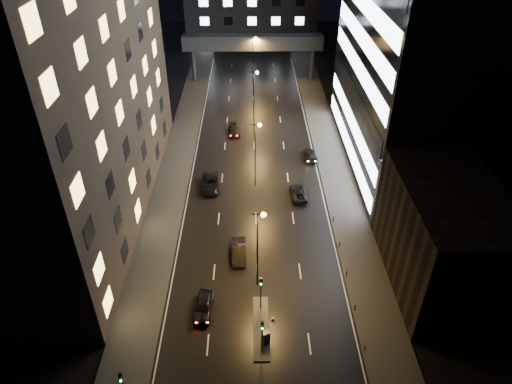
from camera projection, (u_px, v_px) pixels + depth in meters
ground at (254, 146)px, 77.60m from camera, size 160.00×160.00×0.00m
sidewalk_left at (177, 161)px, 73.32m from camera, size 5.00×110.00×0.15m
sidewalk_right at (332, 160)px, 73.60m from camera, size 5.00×110.00×0.15m
building_left at (61, 63)px, 52.78m from camera, size 15.00×48.00×40.00m
building_right_low at (443, 236)px, 48.98m from camera, size 10.00×18.00×12.00m
building_right_glass at (439, 13)px, 61.72m from camera, size 20.00×36.00×45.00m
skybridge at (253, 43)px, 97.42m from camera, size 30.00×3.00×10.00m
median_island at (261, 327)px, 46.41m from camera, size 1.60×8.00×0.15m
traffic_signal_near at (261, 288)px, 46.73m from camera, size 0.28×0.34×4.40m
traffic_signal_far at (262, 332)px, 42.22m from camera, size 0.28×0.34×4.40m
bollard_row at (350, 291)px, 50.00m from camera, size 0.12×25.12×0.90m
streetlight_near at (259, 241)px, 47.65m from camera, size 1.45×0.50×10.15m
streetlight_mid_a at (256, 147)px, 64.05m from camera, size 1.45×0.50×10.15m
streetlight_mid_b at (255, 91)px, 80.44m from camera, size 1.45×0.50×10.15m
streetlight_far at (254, 54)px, 96.84m from camera, size 1.45×0.50×10.15m
car_away_a at (204, 306)px, 47.77m from camera, size 2.15×4.67×1.55m
car_away_b at (239, 251)px, 54.68m from camera, size 1.84×4.85×1.58m
car_away_c at (211, 183)px, 66.76m from camera, size 3.12×5.90×1.58m
car_away_d at (234, 130)px, 80.77m from camera, size 2.39×4.80×1.34m
car_toward_a at (298, 193)px, 64.97m from camera, size 2.45×4.82×1.30m
car_toward_b at (310, 155)px, 73.76m from camera, size 2.16×4.61×1.30m
utility_cabinet at (266, 337)px, 44.54m from camera, size 0.88×0.80×1.36m
cone_a at (273, 319)px, 47.04m from camera, size 0.36×0.36×0.52m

